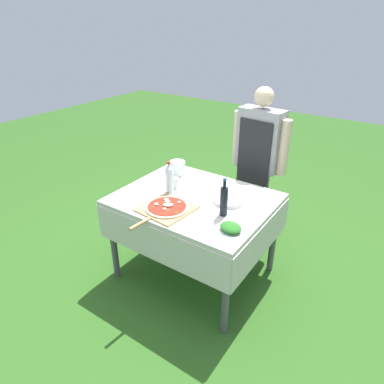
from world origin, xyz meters
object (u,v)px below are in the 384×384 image
Objects in this scene: prep_table at (195,208)px; pizza_on_peel at (166,208)px; plate_stack at (229,200)px; herb_container at (231,228)px; water_bottle at (169,178)px; oil_bottle at (224,201)px; sauce_jar at (174,183)px; person_cook at (258,155)px; mixing_tub at (177,168)px.

pizza_on_peel is (-0.07, -0.28, 0.11)m from prep_table.
herb_container is at bearing -59.93° from plate_stack.
prep_table is 4.50× the size of water_bottle.
pizza_on_peel is 0.43m from oil_bottle.
sauce_jar reaches higher than herb_container.
person_cook is 10.68× the size of mixing_tub.
prep_table is 14.16× the size of sauce_jar.
person_cook is at bearing 99.59° from oil_bottle.
person_cook is 2.70× the size of pizza_on_peel.
plate_stack is at bearing 53.72° from pizza_on_peel.
herb_container is (0.68, -0.22, -0.10)m from water_bottle.
herb_container is 2.58× the size of sauce_jar.
pizza_on_peel is 1.91× the size of oil_bottle.
plate_stack is (0.63, -0.19, -0.05)m from mixing_tub.
pizza_on_peel is 0.30m from water_bottle.
plate_stack is (0.10, -0.72, -0.12)m from person_cook.
sauce_jar is at bearing 123.32° from pizza_on_peel.
sauce_jar is (-0.55, 0.15, -0.08)m from oil_bottle.
person_cook is 17.61× the size of sauce_jar.
pizza_on_peel is (-0.23, -1.08, -0.12)m from person_cook.
person_cook is 6.07× the size of plate_stack.
herb_container is (0.46, -0.26, 0.12)m from prep_table.
water_bottle is at bearing -164.53° from plate_stack.
prep_table is 0.49m from mixing_tub.
prep_table is at bearing 10.90° from water_bottle.
pizza_on_peel is 0.53m from herb_container.
herb_container is 1.00m from mixing_tub.
oil_bottle is at bearing 132.76° from herb_container.
pizza_on_peel is 0.64m from mixing_tub.
plate_stack is at bearing 19.15° from prep_table.
oil_bottle is at bearing 105.27° from person_cook.
mixing_tub is (-0.84, 0.54, 0.03)m from herb_container.
water_bottle is (-0.15, 0.23, 0.11)m from pizza_on_peel.
water_bottle is (-0.38, -0.85, -0.01)m from person_cook.
herb_container is 1.57× the size of mixing_tub.
herb_container is at bearing 111.30° from person_cook.
pizza_on_peel is at bearing 83.83° from person_cook.
person_cook is at bearing 78.76° from prep_table.
sauce_jar reaches higher than pizza_on_peel.
water_bottle is 0.72m from herb_container.
plate_stack is 0.50m from sauce_jar.
sauce_jar is at bearing -175.20° from plate_stack.
oil_bottle reaches higher than mixing_tub.
mixing_tub reaches higher than prep_table.
oil_bottle is 1.32× the size of herb_container.
pizza_on_peel is 0.37m from sauce_jar.
plate_stack is at bearing 106.62° from oil_bottle.
plate_stack is 2.90× the size of sauce_jar.
person_cook is 5.15× the size of oil_bottle.
sauce_jar is (-0.70, 0.31, 0.01)m from herb_container.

